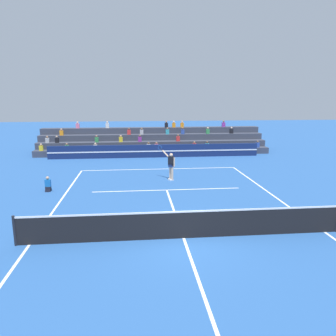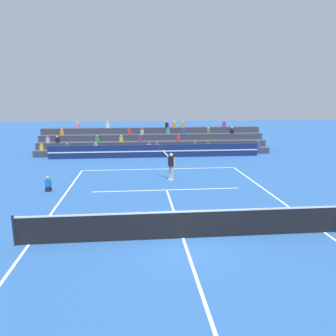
% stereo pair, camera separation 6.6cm
% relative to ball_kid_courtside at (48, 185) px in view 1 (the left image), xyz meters
% --- Properties ---
extents(ground_plane, '(120.00, 120.00, 0.00)m').
position_rel_ball_kid_courtside_xyz_m(ground_plane, '(6.53, -6.84, -0.33)').
color(ground_plane, '#285699').
extents(court_lines, '(11.10, 23.90, 0.01)m').
position_rel_ball_kid_courtside_xyz_m(court_lines, '(6.53, -6.84, -0.33)').
color(court_lines, white).
rests_on(court_lines, ground).
extents(tennis_net, '(12.00, 0.10, 1.10)m').
position_rel_ball_kid_courtside_xyz_m(tennis_net, '(6.53, -6.84, 0.21)').
color(tennis_net, black).
rests_on(tennis_net, ground).
extents(sponsor_banner_wall, '(18.00, 0.26, 1.10)m').
position_rel_ball_kid_courtside_xyz_m(sponsor_banner_wall, '(6.53, 9.80, 0.22)').
color(sponsor_banner_wall, navy).
rests_on(sponsor_banner_wall, ground).
extents(bleacher_stand, '(20.99, 3.80, 2.83)m').
position_rel_ball_kid_courtside_xyz_m(bleacher_stand, '(6.52, 12.97, 0.50)').
color(bleacher_stand, '#383D4C').
rests_on(bleacher_stand, ground).
extents(ball_kid_courtside, '(0.30, 0.36, 0.84)m').
position_rel_ball_kid_courtside_xyz_m(ball_kid_courtside, '(0.00, 0.00, 0.00)').
color(ball_kid_courtside, black).
rests_on(ball_kid_courtside, ground).
extents(tennis_player, '(1.02, 1.09, 2.18)m').
position_rel_ball_kid_courtside_xyz_m(tennis_player, '(7.00, 1.79, 0.64)').
color(tennis_player, beige).
rests_on(tennis_player, ground).
extents(tennis_ball, '(0.07, 0.07, 0.07)m').
position_rel_ball_kid_courtside_xyz_m(tennis_ball, '(2.41, -4.92, -0.30)').
color(tennis_ball, '#C6DB33').
rests_on(tennis_ball, ground).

